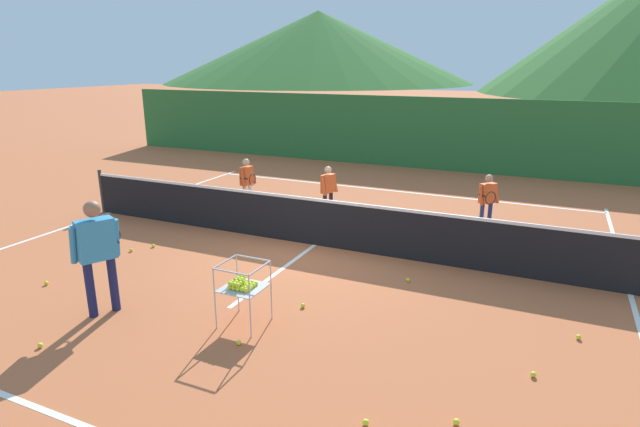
# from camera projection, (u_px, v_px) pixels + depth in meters

# --- Properties ---
(ground_plane) EXTENTS (120.00, 120.00, 0.00)m
(ground_plane) POSITION_uv_depth(u_px,v_px,m) (315.00, 245.00, 10.35)
(ground_plane) COLOR #BC6038
(line_baseline_near) EXTENTS (11.07, 0.08, 0.01)m
(line_baseline_near) POSITION_uv_depth(u_px,v_px,m) (74.00, 422.00, 5.26)
(line_baseline_near) COLOR white
(line_baseline_near) RESTS_ON ground
(line_baseline_far) EXTENTS (11.07, 0.08, 0.01)m
(line_baseline_far) POSITION_uv_depth(u_px,v_px,m) (389.00, 190.00, 14.72)
(line_baseline_far) COLOR white
(line_baseline_far) RESTS_ON ground
(line_sideline_west) EXTENTS (0.08, 10.85, 0.01)m
(line_sideline_west) POSITION_uv_depth(u_px,v_px,m) (110.00, 213.00, 12.55)
(line_sideline_west) COLOR white
(line_sideline_west) RESTS_ON ground
(line_sideline_east) EXTENTS (0.08, 10.85, 0.01)m
(line_sideline_east) POSITION_uv_depth(u_px,v_px,m) (630.00, 294.00, 8.14)
(line_sideline_east) COLOR white
(line_sideline_east) RESTS_ON ground
(line_service_center) EXTENTS (0.08, 6.11, 0.01)m
(line_service_center) POSITION_uv_depth(u_px,v_px,m) (315.00, 245.00, 10.35)
(line_service_center) COLOR white
(line_service_center) RESTS_ON ground
(tennis_net) EXTENTS (11.56, 0.08, 1.05)m
(tennis_net) POSITION_uv_depth(u_px,v_px,m) (315.00, 221.00, 10.21)
(tennis_net) COLOR #333338
(tennis_net) RESTS_ON ground
(instructor) EXTENTS (0.53, 0.85, 1.71)m
(instructor) POSITION_uv_depth(u_px,v_px,m) (97.00, 247.00, 7.27)
(instructor) COLOR #191E4C
(instructor) RESTS_ON ground
(student_0) EXTENTS (0.40, 0.61, 1.28)m
(student_0) POSITION_uv_depth(u_px,v_px,m) (247.00, 179.00, 12.66)
(student_0) COLOR silver
(student_0) RESTS_ON ground
(student_1) EXTENTS (0.31, 0.50, 1.23)m
(student_1) POSITION_uv_depth(u_px,v_px,m) (328.00, 187.00, 11.98)
(student_1) COLOR black
(student_1) RESTS_ON ground
(student_2) EXTENTS (0.44, 0.68, 1.23)m
(student_2) POSITION_uv_depth(u_px,v_px,m) (488.00, 197.00, 11.09)
(student_2) COLOR navy
(student_2) RESTS_ON ground
(ball_cart) EXTENTS (0.58, 0.58, 0.90)m
(ball_cart) POSITION_uv_depth(u_px,v_px,m) (242.00, 285.00, 7.08)
(ball_cart) COLOR #B7B7BC
(ball_cart) RESTS_ON ground
(tennis_ball_0) EXTENTS (0.07, 0.07, 0.07)m
(tennis_ball_0) POSITION_uv_depth(u_px,v_px,m) (366.00, 422.00, 5.20)
(tennis_ball_0) COLOR yellow
(tennis_ball_0) RESTS_ON ground
(tennis_ball_1) EXTENTS (0.07, 0.07, 0.07)m
(tennis_ball_1) POSITION_uv_depth(u_px,v_px,m) (46.00, 283.00, 8.48)
(tennis_ball_1) COLOR yellow
(tennis_ball_1) RESTS_ON ground
(tennis_ball_2) EXTENTS (0.07, 0.07, 0.07)m
(tennis_ball_2) POSITION_uv_depth(u_px,v_px,m) (533.00, 374.00, 6.00)
(tennis_ball_2) COLOR yellow
(tennis_ball_2) RESTS_ON ground
(tennis_ball_3) EXTENTS (0.07, 0.07, 0.07)m
(tennis_ball_3) POSITION_uv_depth(u_px,v_px,m) (579.00, 337.00, 6.81)
(tennis_ball_3) COLOR yellow
(tennis_ball_3) RESTS_ON ground
(tennis_ball_4) EXTENTS (0.07, 0.07, 0.07)m
(tennis_ball_4) POSITION_uv_depth(u_px,v_px,m) (131.00, 250.00, 9.97)
(tennis_ball_4) COLOR yellow
(tennis_ball_4) RESTS_ON ground
(tennis_ball_5) EXTENTS (0.07, 0.07, 0.07)m
(tennis_ball_5) POSITION_uv_depth(u_px,v_px,m) (40.00, 345.00, 6.62)
(tennis_ball_5) COLOR yellow
(tennis_ball_5) RESTS_ON ground
(tennis_ball_7) EXTENTS (0.07, 0.07, 0.07)m
(tennis_ball_7) POSITION_uv_depth(u_px,v_px,m) (239.00, 343.00, 6.68)
(tennis_ball_7) COLOR yellow
(tennis_ball_7) RESTS_ON ground
(tennis_ball_8) EXTENTS (0.07, 0.07, 0.07)m
(tennis_ball_8) POSITION_uv_depth(u_px,v_px,m) (303.00, 305.00, 7.70)
(tennis_ball_8) COLOR yellow
(tennis_ball_8) RESTS_ON ground
(tennis_ball_9) EXTENTS (0.07, 0.07, 0.07)m
(tennis_ball_9) POSITION_uv_depth(u_px,v_px,m) (408.00, 280.00, 8.60)
(tennis_ball_9) COLOR yellow
(tennis_ball_9) RESTS_ON ground
(tennis_ball_10) EXTENTS (0.07, 0.07, 0.07)m
(tennis_ball_10) POSITION_uv_depth(u_px,v_px,m) (153.00, 246.00, 10.21)
(tennis_ball_10) COLOR yellow
(tennis_ball_10) RESTS_ON ground
(tennis_ball_11) EXTENTS (0.07, 0.07, 0.07)m
(tennis_ball_11) POSITION_uv_depth(u_px,v_px,m) (456.00, 422.00, 5.21)
(tennis_ball_11) COLOR yellow
(tennis_ball_11) RESTS_ON ground
(windscreen_fence) EXTENTS (24.36, 0.08, 2.43)m
(windscreen_fence) POSITION_uv_depth(u_px,v_px,m) (421.00, 133.00, 17.47)
(windscreen_fence) COLOR #286B33
(windscreen_fence) RESTS_ON ground
(hill_0) EXTENTS (52.86, 52.86, 11.95)m
(hill_0) POSITION_uv_depth(u_px,v_px,m) (318.00, 47.00, 88.53)
(hill_0) COLOR #2D6628
(hill_0) RESTS_ON ground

